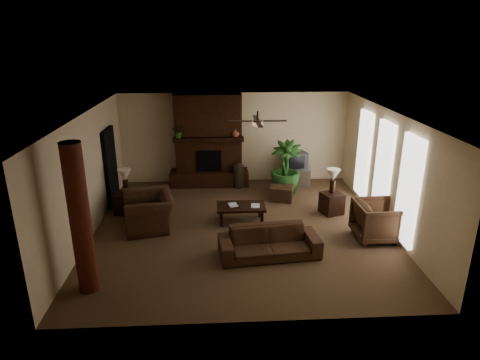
{
  "coord_description": "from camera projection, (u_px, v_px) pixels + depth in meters",
  "views": [
    {
      "loc": [
        -0.54,
        -9.16,
        4.47
      ],
      "look_at": [
        0.0,
        0.4,
        1.1
      ],
      "focal_mm": 31.2,
      "sensor_mm": 36.0,
      "label": 1
    }
  ],
  "objects": [
    {
      "name": "log_column",
      "position": [
        80.0,
        220.0,
        7.26
      ],
      "size": [
        0.36,
        0.36,
        2.8
      ],
      "primitive_type": "cylinder",
      "color": "#5A2216",
      "rests_on": "ground"
    },
    {
      "name": "side_table_right",
      "position": [
        332.0,
        203.0,
        10.91
      ],
      "size": [
        0.63,
        0.63,
        0.55
      ],
      "primitive_type": "cube",
      "rotation": [
        0.0,
        0.0,
        0.33
      ],
      "color": "black",
      "rests_on": "ground"
    },
    {
      "name": "floor_plant",
      "position": [
        285.0,
        179.0,
        12.27
      ],
      "size": [
        1.25,
        1.73,
        0.87
      ],
      "primitive_type": "imported",
      "rotation": [
        0.0,
        0.0,
        -0.27
      ],
      "color": "#2A5823",
      "rests_on": "ground"
    },
    {
      "name": "lamp_right",
      "position": [
        333.0,
        176.0,
        10.71
      ],
      "size": [
        0.43,
        0.43,
        0.65
      ],
      "color": "#302015",
      "rests_on": "side_table_right"
    },
    {
      "name": "armchair_left",
      "position": [
        148.0,
        206.0,
        10.01
      ],
      "size": [
        1.11,
        1.45,
        1.13
      ],
      "primitive_type": "imported",
      "rotation": [
        0.0,
        0.0,
        -1.34
      ],
      "color": "#452D1D",
      "rests_on": "ground"
    },
    {
      "name": "mantel_plant",
      "position": [
        179.0,
        132.0,
        12.27
      ],
      "size": [
        0.41,
        0.45,
        0.33
      ],
      "primitive_type": "imported",
      "rotation": [
        0.0,
        0.0,
        0.08
      ],
      "color": "#2A5823",
      "rests_on": "fireplace"
    },
    {
      "name": "armchair_right",
      "position": [
        378.0,
        219.0,
        9.45
      ],
      "size": [
        0.92,
        0.98,
        0.99
      ],
      "primitive_type": "imported",
      "rotation": [
        0.0,
        0.0,
        1.6
      ],
      "color": "#452D1D",
      "rests_on": "ground"
    },
    {
      "name": "ottoman",
      "position": [
        282.0,
        193.0,
        11.84
      ],
      "size": [
        0.73,
        0.73,
        0.4
      ],
      "primitive_type": "cube",
      "rotation": [
        0.0,
        0.0,
        -0.25
      ],
      "color": "#452D1D",
      "rests_on": "ground"
    },
    {
      "name": "coffee_table",
      "position": [
        241.0,
        208.0,
        10.39
      ],
      "size": [
        1.2,
        0.7,
        0.43
      ],
      "color": "black",
      "rests_on": "ground"
    },
    {
      "name": "room_shell",
      "position": [
        241.0,
        174.0,
        9.68
      ],
      "size": [
        7.0,
        7.0,
        7.0
      ],
      "color": "brown",
      "rests_on": "ground"
    },
    {
      "name": "book_b",
      "position": [
        251.0,
        201.0,
        10.27
      ],
      "size": [
        0.21,
        0.05,
        0.29
      ],
      "primitive_type": "imported",
      "rotation": [
        0.0,
        0.0,
        -0.13
      ],
      "color": "#999999",
      "rests_on": "coffee_table"
    },
    {
      "name": "fireplace",
      "position": [
        209.0,
        148.0,
        12.75
      ],
      "size": [
        2.4,
        0.7,
        2.8
      ],
      "color": "#432212",
      "rests_on": "ground"
    },
    {
      "name": "doorway",
      "position": [
        111.0,
        167.0,
        11.3
      ],
      "size": [
        0.1,
        1.0,
        2.1
      ],
      "primitive_type": "cube",
      "color": "black",
      "rests_on": "ground"
    },
    {
      "name": "floor_vase",
      "position": [
        238.0,
        174.0,
        12.71
      ],
      "size": [
        0.34,
        0.34,
        0.77
      ],
      "color": "#34291C",
      "rests_on": "ground"
    },
    {
      "name": "side_table_left",
      "position": [
        126.0,
        203.0,
        10.93
      ],
      "size": [
        0.58,
        0.58,
        0.55
      ],
      "primitive_type": "cube",
      "rotation": [
        0.0,
        0.0,
        -0.17
      ],
      "color": "black",
      "rests_on": "ground"
    },
    {
      "name": "book_a",
      "position": [
        229.0,
        201.0,
        10.29
      ],
      "size": [
        0.22,
        0.07,
        0.29
      ],
      "primitive_type": "imported",
      "rotation": [
        0.0,
        0.0,
        0.22
      ],
      "color": "#999999",
      "rests_on": "coffee_table"
    },
    {
      "name": "tv_stand",
      "position": [
        296.0,
        176.0,
        13.06
      ],
      "size": [
        0.92,
        0.64,
        0.5
      ],
      "primitive_type": "cube",
      "rotation": [
        0.0,
        0.0,
        -0.17
      ],
      "color": "#B5B5B7",
      "rests_on": "ground"
    },
    {
      "name": "mantel_vase",
      "position": [
        235.0,
        133.0,
        12.41
      ],
      "size": [
        0.24,
        0.25,
        0.22
      ],
      "primitive_type": "imported",
      "rotation": [
        0.0,
        0.0,
        -0.11
      ],
      "color": "brown",
      "rests_on": "fireplace"
    },
    {
      "name": "tv",
      "position": [
        295.0,
        161.0,
        12.89
      ],
      "size": [
        0.77,
        0.69,
        0.52
      ],
      "color": "#3B3B3E",
      "rests_on": "tv_stand"
    },
    {
      "name": "sofa",
      "position": [
        269.0,
        238.0,
        8.76
      ],
      "size": [
        2.17,
        0.84,
        0.83
      ],
      "primitive_type": "imported",
      "rotation": [
        0.0,
        0.0,
        0.11
      ],
      "color": "#452D1D",
      "rests_on": "ground"
    },
    {
      "name": "windows",
      "position": [
        383.0,
        170.0,
        10.06
      ],
      "size": [
        0.08,
        3.65,
        2.35
      ],
      "color": "white",
      "rests_on": "ground"
    },
    {
      "name": "ceiling_fan",
      "position": [
        258.0,
        123.0,
        9.6
      ],
      "size": [
        1.35,
        1.35,
        0.37
      ],
      "color": "#302015",
      "rests_on": "ceiling"
    },
    {
      "name": "lamp_left",
      "position": [
        125.0,
        177.0,
        10.7
      ],
      "size": [
        0.39,
        0.39,
        0.65
      ],
      "color": "#302015",
      "rests_on": "side_table_left"
    }
  ]
}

